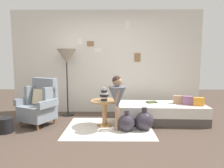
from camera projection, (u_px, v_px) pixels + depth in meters
ground_plane at (103, 141)px, 3.30m from camera, size 12.00×12.00×0.00m
gallery_wall at (107, 62)px, 5.09m from camera, size 4.80×0.12×2.60m
rug at (109, 128)px, 3.92m from camera, size 1.69×1.32×0.01m
armchair at (40, 104)px, 4.13m from camera, size 0.90×0.81×0.97m
daybed at (160, 113)px, 4.33m from camera, size 1.93×0.88×0.40m
pillow_head at (198, 102)px, 4.13m from camera, size 0.23×0.15×0.17m
pillow_mid at (188, 100)px, 4.22m from camera, size 0.23×0.15×0.19m
pillow_back at (178, 100)px, 4.33m from camera, size 0.21×0.15×0.18m
side_table at (104, 108)px, 4.03m from camera, size 0.57×0.57×0.54m
vase_striped at (104, 95)px, 3.98m from camera, size 0.18×0.18×0.27m
floor_lamp at (67, 58)px, 4.71m from camera, size 0.46×0.46×1.61m
person_child at (117, 96)px, 3.76m from camera, size 0.34×0.34×1.06m
book_on_daybed at (152, 102)px, 4.42m from camera, size 0.25×0.20×0.03m
demijohn_near at (126, 123)px, 3.75m from camera, size 0.32×0.32×0.40m
demijohn_far at (144, 121)px, 3.81m from camera, size 0.36×0.36×0.44m
magazine_basket at (5, 125)px, 3.68m from camera, size 0.28×0.28×0.28m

